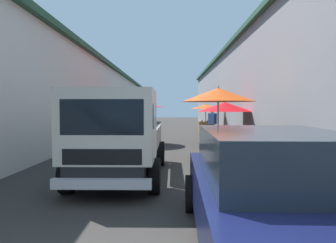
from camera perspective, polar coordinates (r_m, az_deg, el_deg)
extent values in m
plane|color=#33302D|center=(15.52, -0.07, -3.90)|extent=(90.00, 90.00, 0.00)
cube|color=beige|center=(19.24, -22.85, 3.82)|extent=(49.50, 7.00, 4.48)
cube|color=#284C38|center=(19.45, -22.97, 10.79)|extent=(49.80, 7.50, 0.24)
cube|color=gray|center=(19.16, 23.02, 5.54)|extent=(49.50, 7.00, 5.63)
cube|color=#284C38|center=(19.55, 23.17, 14.15)|extent=(49.80, 7.50, 0.24)
cylinder|color=#9E9EA3|center=(10.38, 9.29, -0.43)|extent=(0.06, 0.06, 2.39)
cone|color=#D84C14|center=(10.38, 9.33, 4.93)|extent=(2.43, 2.43, 0.45)
sphere|color=#9E9EA3|center=(10.40, 9.34, 6.39)|extent=(0.07, 0.07, 0.07)
cube|color=olive|center=(10.44, 7.92, -4.91)|extent=(0.98, 0.68, 0.76)
sphere|color=orange|center=(10.02, 6.94, -2.46)|extent=(0.09, 0.09, 0.09)
sphere|color=orange|center=(10.48, 8.42, -2.55)|extent=(0.09, 0.09, 0.09)
sphere|color=orange|center=(10.44, 6.61, -2.56)|extent=(0.09, 0.09, 0.09)
sphere|color=orange|center=(10.29, 9.20, -2.65)|extent=(0.09, 0.09, 0.09)
sphere|color=orange|center=(10.63, 8.48, -2.48)|extent=(0.09, 0.09, 0.09)
sphere|color=orange|center=(10.19, 9.31, -2.70)|extent=(0.09, 0.09, 0.09)
cylinder|color=#9E9EA3|center=(14.68, -6.34, -0.11)|extent=(0.06, 0.06, 2.13)
cone|color=red|center=(14.67, -6.35, 3.37)|extent=(2.85, 2.85, 0.34)
sphere|color=#9E9EA3|center=(14.68, -6.36, 4.20)|extent=(0.07, 0.07, 0.07)
cube|color=olive|center=(14.72, -5.67, -2.79)|extent=(0.83, 0.67, 0.75)
sphere|color=orange|center=(14.68, -5.40, -1.16)|extent=(0.09, 0.09, 0.09)
sphere|color=orange|center=(14.46, -5.31, -1.21)|extent=(0.09, 0.09, 0.09)
sphere|color=orange|center=(14.60, -4.95, -1.17)|extent=(0.09, 0.09, 0.09)
sphere|color=orange|center=(14.82, -5.09, -0.91)|extent=(0.09, 0.09, 0.09)
cylinder|color=#9E9EA3|center=(15.54, 10.53, -0.18)|extent=(0.06, 0.06, 2.03)
cone|color=red|center=(15.53, 10.55, 2.69)|extent=(2.78, 2.78, 0.48)
sphere|color=#9E9EA3|center=(15.53, 10.56, 3.71)|extent=(0.07, 0.07, 0.07)
cube|color=brown|center=(15.39, 9.71, -2.53)|extent=(0.96, 0.61, 0.78)
sphere|color=orange|center=(15.35, 9.45, -0.91)|extent=(0.09, 0.09, 0.09)
sphere|color=orange|center=(15.25, 9.23, -0.93)|extent=(0.09, 0.09, 0.09)
sphere|color=orange|center=(15.08, 10.26, -0.98)|extent=(0.09, 0.09, 0.09)
cylinder|color=#9E9EA3|center=(17.64, -8.74, 0.34)|extent=(0.06, 0.06, 2.15)
cone|color=red|center=(17.63, -8.76, 3.22)|extent=(2.60, 2.60, 0.38)
sphere|color=#9E9EA3|center=(17.64, -8.77, 3.97)|extent=(0.07, 0.07, 0.07)
cube|color=olive|center=(17.58, -8.94, -2.03)|extent=(0.91, 0.67, 0.71)
sphere|color=orange|center=(17.82, -8.30, -0.68)|extent=(0.09, 0.09, 0.09)
sphere|color=orange|center=(17.71, -8.96, -0.71)|extent=(0.09, 0.09, 0.09)
sphere|color=orange|center=(17.70, -9.41, -0.71)|extent=(0.09, 0.09, 0.09)
sphere|color=orange|center=(17.61, -9.25, -0.55)|extent=(0.09, 0.09, 0.09)
sphere|color=orange|center=(17.54, -8.63, -0.74)|extent=(0.09, 0.09, 0.09)
sphere|color=orange|center=(17.69, -9.49, -0.71)|extent=(0.09, 0.09, 0.09)
cylinder|color=#9E9EA3|center=(21.87, 7.01, 0.55)|extent=(0.06, 0.06, 2.00)
cone|color=#D84C14|center=(21.86, 7.03, 2.78)|extent=(2.17, 2.17, 0.30)
sphere|color=#9E9EA3|center=(21.86, 7.03, 3.28)|extent=(0.07, 0.07, 0.07)
cube|color=olive|center=(21.95, 6.73, -1.06)|extent=(0.72, 0.76, 0.77)
sphere|color=orange|center=(21.72, 6.41, 0.19)|extent=(0.09, 0.09, 0.09)
sphere|color=orange|center=(21.71, 6.25, 0.04)|extent=(0.09, 0.09, 0.09)
sphere|color=orange|center=(22.06, 7.39, 0.07)|extent=(0.09, 0.09, 0.09)
sphere|color=orange|center=(21.85, 7.37, 0.05)|extent=(0.09, 0.09, 0.09)
sphere|color=orange|center=(22.06, 7.23, 0.07)|extent=(0.09, 0.09, 0.09)
cube|color=#0F1438|center=(4.03, 17.94, -14.05)|extent=(3.94, 1.82, 0.64)
cube|color=#19232D|center=(3.76, 18.69, -5.88)|extent=(2.38, 1.57, 0.56)
cube|color=black|center=(5.88, 12.70, -10.95)|extent=(0.14, 1.65, 0.20)
cube|color=silver|center=(5.77, 6.91, -8.34)|extent=(0.07, 0.24, 0.14)
cube|color=silver|center=(5.98, 18.26, -8.06)|extent=(0.07, 0.24, 0.14)
cylinder|color=black|center=(5.24, 4.39, -13.15)|extent=(0.61, 0.22, 0.60)
cylinder|color=black|center=(5.58, 22.77, -12.36)|extent=(0.61, 0.22, 0.60)
cube|color=black|center=(7.89, -8.20, -6.39)|extent=(4.81, 1.50, 0.36)
cube|color=beige|center=(6.20, -10.62, -0.63)|extent=(1.55, 1.76, 1.40)
cube|color=#19232D|center=(5.48, -12.16, 0.80)|extent=(0.07, 1.47, 0.63)
cube|color=#19232D|center=(6.20, -10.63, 0.99)|extent=(1.06, 1.78, 0.45)
cube|color=black|center=(5.53, -12.12, -6.42)|extent=(0.07, 1.40, 0.28)
cube|color=silver|center=(5.54, -12.27, -11.26)|extent=(0.13, 1.75, 0.18)
cube|color=gray|center=(8.57, -1.90, -2.78)|extent=(3.16, 0.08, 0.50)
cube|color=gray|center=(8.80, -12.68, -2.70)|extent=(3.16, 0.08, 0.50)
cube|color=gray|center=(10.18, -6.12, -1.97)|extent=(0.07, 1.65, 0.50)
cylinder|color=black|center=(6.23, -2.50, -10.05)|extent=(0.72, 0.22, 0.72)
cylinder|color=black|center=(6.57, -18.16, -9.52)|extent=(0.72, 0.22, 0.72)
cylinder|color=black|center=(9.25, -1.39, -5.95)|extent=(0.72, 0.22, 0.72)
cylinder|color=black|center=(9.48, -12.07, -5.80)|extent=(0.72, 0.22, 0.72)
cylinder|color=#665B4C|center=(16.64, -6.32, -2.17)|extent=(0.14, 0.14, 0.76)
cylinder|color=#665B4C|center=(16.58, -6.82, -2.18)|extent=(0.14, 0.14, 0.76)
cube|color=#33518C|center=(16.57, -6.58, 0.13)|extent=(0.39, 0.49, 0.57)
sphere|color=tan|center=(16.56, -6.58, 1.48)|extent=(0.21, 0.21, 0.21)
cylinder|color=#33518C|center=(16.67, -5.71, 0.24)|extent=(0.08, 0.08, 0.51)
cylinder|color=#33518C|center=(16.47, -7.46, 0.21)|extent=(0.08, 0.08, 0.51)
cylinder|color=#665B4C|center=(17.50, 8.43, -1.85)|extent=(0.14, 0.14, 0.82)
cylinder|color=#665B4C|center=(17.61, 8.03, -1.82)|extent=(0.14, 0.14, 0.82)
cube|color=#33518C|center=(17.52, 8.24, 0.51)|extent=(0.50, 0.46, 0.62)
sphere|color=tan|center=(17.51, 8.25, 1.89)|extent=(0.23, 0.23, 0.23)
cylinder|color=#33518C|center=(17.32, 8.94, 0.59)|extent=(0.08, 0.08, 0.56)
cylinder|color=#33518C|center=(17.72, 7.56, 0.64)|extent=(0.08, 0.08, 0.56)
cylinder|color=black|center=(12.34, -9.56, -4.53)|extent=(0.45, 0.17, 0.44)
cylinder|color=black|center=(11.19, -11.88, -5.26)|extent=(0.45, 0.19, 0.44)
cube|color=silver|center=(11.71, -10.76, -4.67)|extent=(0.94, 0.45, 0.08)
ellipsoid|color=black|center=(11.40, -11.34, -3.00)|extent=(0.60, 0.36, 0.20)
cube|color=silver|center=(12.25, -9.66, -2.47)|extent=(0.20, 0.34, 0.56)
cylinder|color=silver|center=(12.17, -9.78, -2.03)|extent=(0.28, 0.11, 0.68)
cylinder|color=black|center=(12.08, -9.93, -0.40)|extent=(0.55, 0.14, 0.04)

